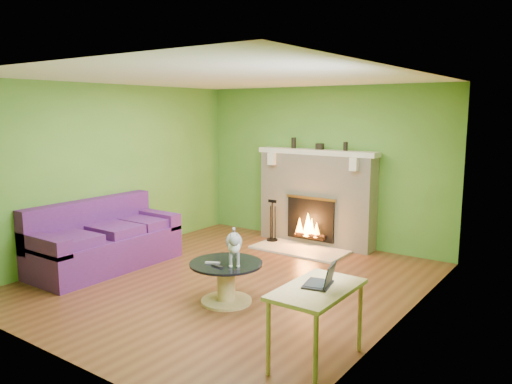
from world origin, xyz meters
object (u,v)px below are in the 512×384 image
desk (317,297)px  coffee_table (226,279)px  cat (234,245)px  sofa (103,242)px

desk → coffee_table: bearing=157.4°
cat → sofa: bearing=141.7°
desk → cat: bearing=154.7°
sofa → cat: 2.38m
coffee_table → cat: cat is taller
desk → cat: cat is taller
coffee_table → cat: bearing=32.0°
sofa → desk: size_ratio=2.25×
sofa → coffee_table: 2.28m
coffee_table → cat: 0.42m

